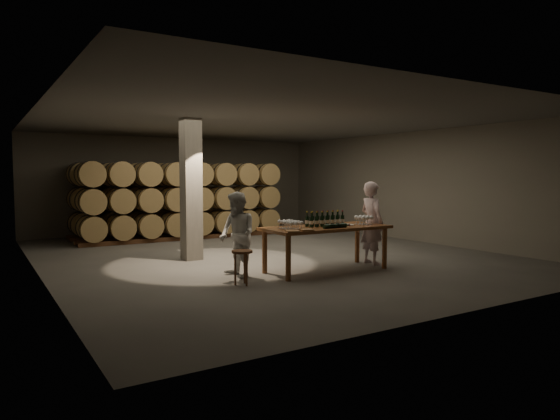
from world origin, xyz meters
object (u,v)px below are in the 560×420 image
notebook_near (306,230)px  plate (347,225)px  tasting_table (326,231)px  bottle_cluster (325,221)px  person_man (372,223)px  stool (242,257)px  person_woman (237,235)px

notebook_near → plate: bearing=27.1°
tasting_table → bottle_cluster: 0.23m
bottle_cluster → notebook_near: (-0.81, -0.51, -0.10)m
tasting_table → notebook_near: notebook_near is taller
tasting_table → bottle_cluster: size_ratio=3.03×
notebook_near → person_man: (2.09, 0.53, -0.02)m
stool → person_woman: bearing=70.2°
stool → person_woman: size_ratio=0.38×
bottle_cluster → stool: bottle_cluster is taller
person_woman → stool: bearing=-24.0°
bottle_cluster → person_woman: (-1.83, 0.29, -0.20)m
tasting_table → person_man: (1.30, 0.10, 0.10)m
bottle_cluster → person_woman: person_woman is taller
stool → person_man: 3.38m
person_man → person_woman: person_man is taller
notebook_near → stool: size_ratio=0.38×
plate → bottle_cluster: bearing=167.6°
tasting_table → person_woman: (-1.81, 0.36, 0.01)m
plate → person_man: 0.80m
plate → person_man: (0.78, 0.13, -0.01)m
person_man → stool: bearing=99.1°
person_man → bottle_cluster: bearing=93.7°
person_man → notebook_near: bearing=107.0°
plate → person_woman: person_woman is taller
tasting_table → stool: bearing=-172.4°
bottle_cluster → person_woman: size_ratio=0.53×
tasting_table → person_man: 1.31m
notebook_near → person_woman: size_ratio=0.14×
stool → bottle_cluster: bearing=9.6°
plate → notebook_near: notebook_near is taller
tasting_table → plate: size_ratio=9.22×
plate → tasting_table: bearing=176.5°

